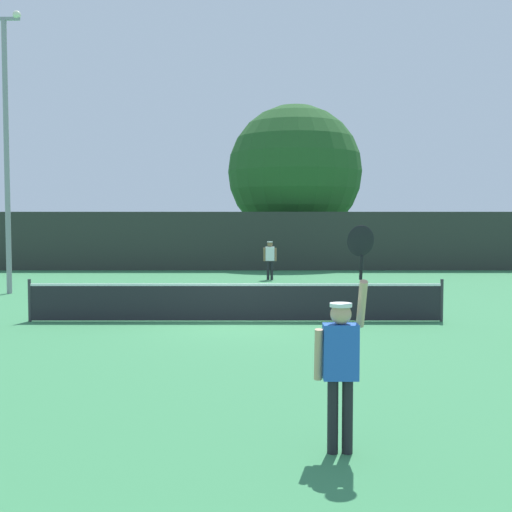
{
  "coord_description": "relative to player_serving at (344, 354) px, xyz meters",
  "views": [
    {
      "loc": [
        0.51,
        -15.94,
        2.54
      ],
      "look_at": [
        0.43,
        5.15,
        1.37
      ],
      "focal_mm": 44.68,
      "sensor_mm": 36.0,
      "label": 1
    }
  ],
  "objects": [
    {
      "name": "parked_car_mid",
      "position": [
        4.47,
        33.03,
        -0.32
      ],
      "size": [
        2.47,
        4.43,
        1.69
      ],
      "rotation": [
        0.0,
        0.0,
        0.14
      ],
      "color": "black",
      "rests_on": "ground"
    },
    {
      "name": "light_pole",
      "position": [
        -9.54,
        15.27,
        4.33
      ],
      "size": [
        1.18,
        0.28,
        9.69
      ],
      "color": "gray",
      "rests_on": "ground"
    },
    {
      "name": "player_serving",
      "position": [
        0.0,
        0.0,
        0.0
      ],
      "size": [
        0.67,
        0.39,
        2.5
      ],
      "color": "blue",
      "rests_on": "ground"
    },
    {
      "name": "perimeter_fence",
      "position": [
        -1.44,
        25.62,
        0.4
      ],
      "size": [
        34.32,
        0.12,
        2.99
      ],
      "primitive_type": "cube",
      "color": "#2D332D",
      "rests_on": "ground"
    },
    {
      "name": "player_receiving",
      "position": [
        -0.33,
        20.43,
        -0.08
      ],
      "size": [
        0.57,
        0.24,
        1.65
      ],
      "rotation": [
        0.0,
        0.0,
        3.14
      ],
      "color": "white",
      "rests_on": "ground"
    },
    {
      "name": "ground_plane",
      "position": [
        -1.44,
        9.1,
        -1.09
      ],
      "size": [
        120.0,
        120.0,
        0.0
      ],
      "primitive_type": "plane",
      "color": "#387F4C"
    },
    {
      "name": "large_tree",
      "position": [
        1.31,
        30.01,
        4.24
      ],
      "size": [
        7.69,
        7.69,
        9.18
      ],
      "color": "brown",
      "rests_on": "ground"
    },
    {
      "name": "parked_car_near",
      "position": [
        -9.68,
        32.72,
        -0.32
      ],
      "size": [
        2.13,
        4.3,
        1.69
      ],
      "rotation": [
        0.0,
        0.0,
        -0.06
      ],
      "color": "white",
      "rests_on": "ground"
    },
    {
      "name": "tennis_ball",
      "position": [
        1.12,
        6.84,
        -1.06
      ],
      "size": [
        0.07,
        0.07,
        0.07
      ],
      "primitive_type": "sphere",
      "color": "#CCE033",
      "rests_on": "ground"
    },
    {
      "name": "tennis_net",
      "position": [
        -1.44,
        9.1,
        -0.58
      ],
      "size": [
        10.47,
        0.08,
        1.07
      ],
      "color": "#232328",
      "rests_on": "ground"
    }
  ]
}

